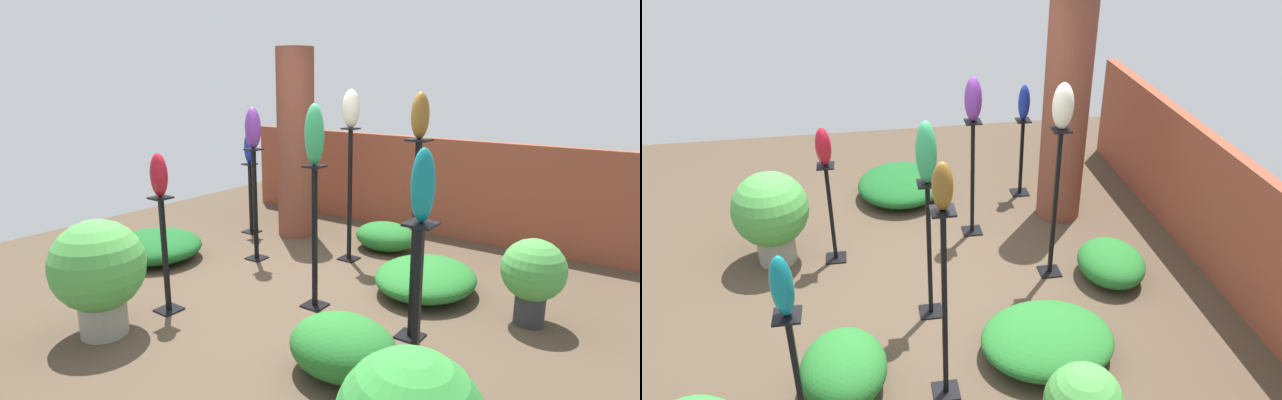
{
  "view_description": "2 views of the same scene",
  "coord_description": "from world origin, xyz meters",
  "views": [
    {
      "loc": [
        2.76,
        -3.28,
        1.98
      ],
      "look_at": [
        0.17,
        0.27,
        0.93
      ],
      "focal_mm": 28.0,
      "sensor_mm": 36.0,
      "label": 1
    },
    {
      "loc": [
        4.6,
        -0.4,
        3.52
      ],
      "look_at": [
        -0.07,
        0.39,
        0.91
      ],
      "focal_mm": 35.0,
      "sensor_mm": 36.0,
      "label": 2
    }
  ],
  "objects": [
    {
      "name": "ground_plane",
      "position": [
        0.0,
        0.0,
        0.0
      ],
      "size": [
        8.0,
        8.0,
        0.0
      ],
      "primitive_type": "plane",
      "color": "#4C3D2D"
    },
    {
      "name": "brick_wall_back",
      "position": [
        0.0,
        2.77,
        0.63
      ],
      "size": [
        5.6,
        0.12,
        1.26
      ],
      "primitive_type": "cube",
      "color": "brown",
      "rests_on": "ground"
    },
    {
      "name": "brick_pillar",
      "position": [
        -1.23,
        1.67,
        1.19
      ],
      "size": [
        0.48,
        0.48,
        2.39
      ],
      "primitive_type": "cylinder",
      "color": "brown",
      "rests_on": "ground"
    },
    {
      "name": "pedestal_bronze",
      "position": [
        1.22,
        0.05,
        0.73
      ],
      "size": [
        0.2,
        0.2,
        1.57
      ],
      "color": "black",
      "rests_on": "ground"
    },
    {
      "name": "pedestal_ruby",
      "position": [
        -0.71,
        -0.78,
        0.47
      ],
      "size": [
        0.2,
        0.2,
        1.03
      ],
      "color": "black",
      "rests_on": "ground"
    },
    {
      "name": "pedestal_ivory",
      "position": [
        -0.13,
        1.25,
        0.69
      ],
      "size": [
        0.2,
        0.2,
        1.49
      ],
      "color": "black",
      "rests_on": "ground"
    },
    {
      "name": "pedestal_jade",
      "position": [
        0.28,
        0.05,
        0.59
      ],
      "size": [
        0.2,
        0.2,
        1.29
      ],
      "color": "black",
      "rests_on": "ground"
    },
    {
      "name": "pedestal_violet",
      "position": [
        -0.99,
        0.65,
        0.58
      ],
      "size": [
        0.2,
        0.2,
        1.26
      ],
      "color": "black",
      "rests_on": "ground"
    },
    {
      "name": "pedestal_cobalt",
      "position": [
        -1.76,
        1.37,
        0.42
      ],
      "size": [
        0.2,
        0.2,
        0.93
      ],
      "color": "black",
      "rests_on": "ground"
    },
    {
      "name": "art_vase_teal",
      "position": [
        1.7,
        -0.92,
        1.45
      ],
      "size": [
        0.13,
        0.13,
        0.4
      ],
      "primitive_type": "ellipsoid",
      "color": "#0F727A",
      "rests_on": "pedestal_teal"
    },
    {
      "name": "art_vase_bronze",
      "position": [
        1.22,
        0.05,
        1.74
      ],
      "size": [
        0.13,
        0.14,
        0.33
      ],
      "primitive_type": "ellipsoid",
      "color": "brown",
      "rests_on": "pedestal_bronze"
    },
    {
      "name": "art_vase_ruby",
      "position": [
        -0.71,
        -0.78,
        1.22
      ],
      "size": [
        0.14,
        0.14,
        0.37
      ],
      "primitive_type": "ellipsoid",
      "color": "maroon",
      "rests_on": "pedestal_ruby"
    },
    {
      "name": "art_vase_ivory",
      "position": [
        -0.13,
        1.25,
        1.69
      ],
      "size": [
        0.19,
        0.18,
        0.41
      ],
      "primitive_type": "ellipsoid",
      "color": "beige",
      "rests_on": "pedestal_ivory"
    },
    {
      "name": "art_vase_jade",
      "position": [
        0.28,
        0.05,
        1.54
      ],
      "size": [
        0.17,
        0.17,
        0.52
      ],
      "primitive_type": "ellipsoid",
      "color": "#2D9356",
      "rests_on": "pedestal_jade"
    },
    {
      "name": "art_vase_violet",
      "position": [
        -0.99,
        0.65,
        1.49
      ],
      "size": [
        0.18,
        0.17,
        0.44
      ],
      "primitive_type": "ellipsoid",
      "color": "#6B2D8C",
      "rests_on": "pedestal_violet"
    },
    {
      "name": "art_vase_cobalt",
      "position": [
        -1.76,
        1.37,
        1.14
      ],
      "size": [
        0.12,
        0.13,
        0.41
      ],
      "primitive_type": "ellipsoid",
      "color": "#192D9E",
      "rests_on": "pedestal_cobalt"
    },
    {
      "name": "potted_plant_front_right",
      "position": [
        -0.78,
        -1.35,
        0.54
      ],
      "size": [
        0.73,
        0.73,
        0.94
      ],
      "color": "gray",
      "rests_on": "ground"
    },
    {
      "name": "foliage_bed_east",
      "position": [
        -1.92,
        -0.03,
        0.16
      ],
      "size": [
        1.06,
        1.0,
        0.31
      ],
      "primitive_type": "ellipsoid",
      "color": "#195923",
      "rests_on": "ground"
    },
    {
      "name": "foliage_bed_west",
      "position": [
        0.96,
        0.9,
        0.15
      ],
      "size": [
        0.93,
        1.07,
        0.31
      ],
      "primitive_type": "ellipsoid",
      "color": "#236B28",
      "rests_on": "ground"
    },
    {
      "name": "foliage_bed_center",
      "position": [
        1.07,
        -0.69,
        0.21
      ],
      "size": [
        0.78,
        0.64,
        0.41
      ],
      "primitive_type": "ellipsoid",
      "color": "#236B28",
      "rests_on": "ground"
    },
    {
      "name": "foliage_bed_rear",
      "position": [
        0.04,
        1.79,
        0.17
      ],
      "size": [
        0.74,
        0.62,
        0.33
      ],
      "primitive_type": "ellipsoid",
      "color": "#236B28",
      "rests_on": "ground"
    }
  ]
}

